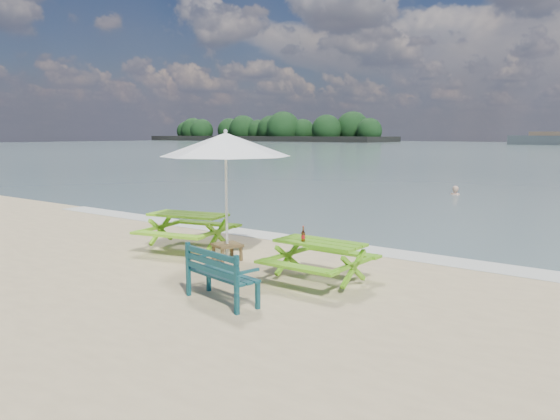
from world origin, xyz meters
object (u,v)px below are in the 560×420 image
Objects in this scene: picnic_table_right at (319,263)px; swimmer at (455,204)px; park_bench at (222,286)px; beer_bottle at (303,236)px; picnic_table_left at (188,232)px; side_table at (227,251)px; patio_umbrella at (226,145)px.

swimmer is (-2.95, 15.58, -0.78)m from picnic_table_right.
beer_bottle is (0.40, 1.70, 0.58)m from park_bench.
beer_bottle reaches higher than picnic_table_left.
side_table is at bearing -9.42° from picnic_table_left.
patio_umbrella reaches higher than beer_bottle.
picnic_table_right is 3.28m from patio_umbrella.
picnic_table_right is 1.10× the size of swimmer.
picnic_table_left is 8.43× the size of beer_bottle.
patio_umbrella is (-1.90, 2.20, 2.17)m from park_bench.
park_bench is 0.42× the size of patio_umbrella.
picnic_table_right is 6.50× the size of beer_bottle.
side_table is (-2.53, 0.32, -0.18)m from picnic_table_right.
beer_bottle is (2.30, -0.51, -1.58)m from patio_umbrella.
picnic_table_right is at bearing -8.05° from picnic_table_left.
picnic_table_right is at bearing -79.29° from swimmer.
patio_umbrella is at bearing 167.53° from beer_bottle.
beer_bottle is 0.17× the size of swimmer.
swimmer is at bearing 100.71° from picnic_table_right.
swimmer is at bearing 99.77° from beer_bottle.
patio_umbrella reaches higher than picnic_table_right.
patio_umbrella is at bearing 130.74° from park_bench.
picnic_table_left is 3.99m from picnic_table_right.
patio_umbrella is at bearing 172.72° from picnic_table_right.
park_bench is (-0.63, -1.88, -0.10)m from picnic_table_right.
side_table is 2.45m from beer_bottle.
picnic_table_right is at bearing 38.68° from beer_bottle.
picnic_table_right is 2.56m from side_table.
beer_bottle is at bearing -11.32° from picnic_table_left.
park_bench is at bearing -108.53° from picnic_table_right.
side_table is at bearing 135.00° from patio_umbrella.
swimmer is (-0.42, 15.26, -0.60)m from side_table.
patio_umbrella is 12.86× the size of beer_bottle.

